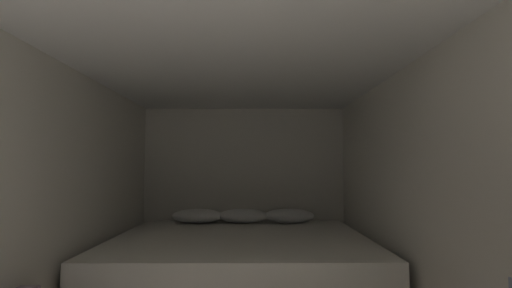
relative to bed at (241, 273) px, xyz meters
name	(u,v)px	position (x,y,z in m)	size (l,w,h in m)	color
wall_back	(244,193)	(0.00, 1.08, 0.69)	(2.60, 0.05, 2.12)	silver
wall_left	(12,221)	(-1.27, -1.38, 0.69)	(0.05, 4.88, 2.12)	silver
wall_right	(451,221)	(1.27, -1.38, 0.69)	(0.05, 4.88, 2.12)	silver
ceiling_slab	(233,38)	(0.00, -1.38, 1.77)	(2.60, 4.88, 0.05)	white
bed	(241,273)	(0.00, 0.00, 0.00)	(2.38, 2.05, 0.89)	#9E7247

